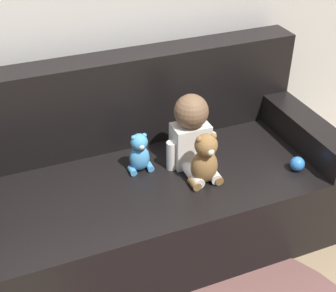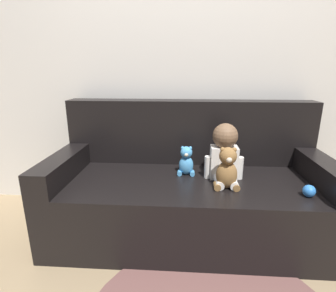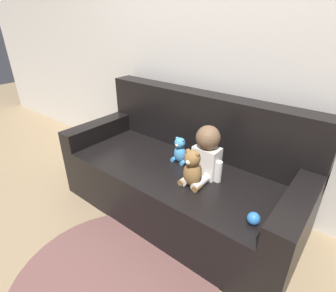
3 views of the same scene
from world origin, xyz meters
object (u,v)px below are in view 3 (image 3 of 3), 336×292
teddy_bear_brown (192,170)px  plush_toy_side (180,151)px  person_baby (206,154)px  couch (182,175)px  toy_ball (254,218)px

teddy_bear_brown → plush_toy_side: bearing=140.7°
teddy_bear_brown → plush_toy_side: 0.34m
plush_toy_side → person_baby: bearing=-10.0°
teddy_bear_brown → plush_toy_side: teddy_bear_brown is taller
couch → person_baby: (0.24, -0.06, 0.31)m
person_baby → teddy_bear_brown: (-0.00, -0.17, -0.05)m
person_baby → teddy_bear_brown: bearing=-91.1°
toy_ball → plush_toy_side: bearing=158.0°
couch → plush_toy_side: 0.23m
toy_ball → couch: bearing=156.5°
couch → plush_toy_side: couch is taller
couch → person_baby: bearing=-14.1°
couch → toy_ball: 0.80m
person_baby → plush_toy_side: (-0.26, 0.05, -0.08)m
couch → person_baby: size_ratio=4.98×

